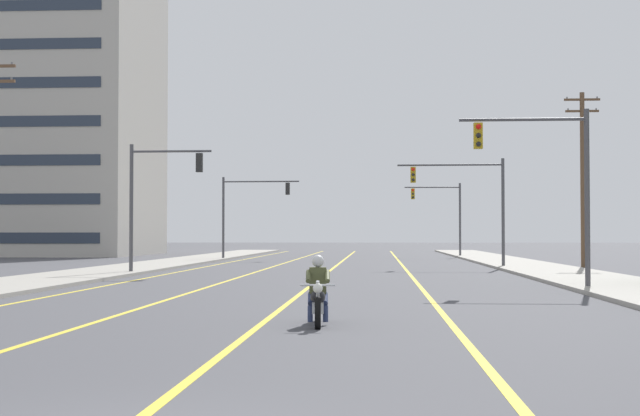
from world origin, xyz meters
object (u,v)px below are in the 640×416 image
object	(u,v)px
traffic_signal_near_left	(154,189)
utility_pole_right_far	(583,174)
traffic_signal_far_right	(444,208)
apartment_building_far_left_block	(48,96)
traffic_signal_mid_left	(246,204)
traffic_signal_near_right	(550,171)
traffic_signal_mid_right	(471,194)
motorcycle_with_rider	(318,297)

from	to	relation	value
traffic_signal_near_left	utility_pole_right_far	size ratio (longest dim) A/B	0.63
traffic_signal_far_right	apartment_building_far_left_block	bearing A→B (deg)	172.18
traffic_signal_mid_left	apartment_building_far_left_block	distance (m)	26.85
traffic_signal_near_left	traffic_signal_far_right	distance (m)	37.66
traffic_signal_near_left	traffic_signal_mid_left	world-z (taller)	same
traffic_signal_far_right	utility_pole_right_far	size ratio (longest dim) A/B	0.63
traffic_signal_near_left	traffic_signal_near_right	bearing A→B (deg)	-33.86
traffic_signal_mid_right	traffic_signal_far_right	world-z (taller)	same
traffic_signal_near_right	traffic_signal_mid_right	bearing A→B (deg)	91.63
traffic_signal_near_left	motorcycle_with_rider	bearing A→B (deg)	-68.36
traffic_signal_mid_left	apartment_building_far_left_block	xyz separation A→B (m)	(-20.37, 14.03, 10.45)
motorcycle_with_rider	traffic_signal_mid_left	bearing A→B (deg)	100.01
traffic_signal_near_right	traffic_signal_near_left	distance (m)	19.91
traffic_signal_far_right	traffic_signal_mid_left	bearing A→B (deg)	-149.43
traffic_signal_far_right	utility_pole_right_far	bearing A→B (deg)	-76.74
traffic_signal_mid_left	motorcycle_with_rider	bearing A→B (deg)	-79.99
traffic_signal_mid_right	apartment_building_far_left_block	size ratio (longest dim) A/B	0.21
apartment_building_far_left_block	traffic_signal_near_left	bearing A→B (deg)	-63.29
traffic_signal_near_left	apartment_building_far_left_block	size ratio (longest dim) A/B	0.21
apartment_building_far_left_block	motorcycle_with_rider	bearing A→B (deg)	-65.16
motorcycle_with_rider	apartment_building_far_left_block	size ratio (longest dim) A/B	0.08
traffic_signal_near_left	utility_pole_right_far	distance (m)	23.91
traffic_signal_near_right	traffic_signal_near_left	world-z (taller)	same
traffic_signal_near_left	traffic_signal_mid_right	distance (m)	18.46
utility_pole_right_far	traffic_signal_mid_right	bearing A→B (deg)	177.32
motorcycle_with_rider	traffic_signal_near_left	xyz separation A→B (m)	(-9.35, 23.58, 3.45)
traffic_signal_near_left	apartment_building_far_left_block	world-z (taller)	apartment_building_far_left_block
motorcycle_with_rider	traffic_signal_mid_left	distance (m)	49.32
motorcycle_with_rider	traffic_signal_near_left	world-z (taller)	traffic_signal_near_left
traffic_signal_near_left	apartment_building_far_left_block	bearing A→B (deg)	116.71
traffic_signal_mid_left	traffic_signal_near_left	bearing A→B (deg)	-91.85
traffic_signal_near_left	utility_pole_right_far	bearing A→B (deg)	22.11
traffic_signal_near_right	traffic_signal_far_right	bearing A→B (deg)	90.39
traffic_signal_near_left	apartment_building_far_left_block	xyz separation A→B (m)	(-19.57, 38.90, 10.57)
traffic_signal_mid_right	traffic_signal_mid_left	distance (m)	21.74
traffic_signal_mid_left	utility_pole_right_far	distance (m)	26.61
utility_pole_right_far	traffic_signal_near_left	bearing A→B (deg)	-157.89
traffic_signal_near_right	traffic_signal_near_left	bearing A→B (deg)	146.14
traffic_signal_near_left	traffic_signal_mid_left	xyz separation A→B (m)	(0.80, 24.86, 0.12)
traffic_signal_near_left	traffic_signal_mid_right	world-z (taller)	same
traffic_signal_mid_right	utility_pole_right_far	distance (m)	6.27
traffic_signal_mid_right	traffic_signal_mid_left	world-z (taller)	same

